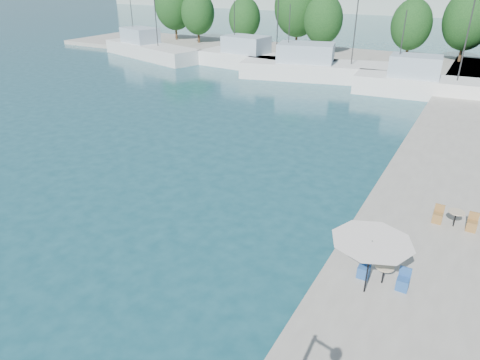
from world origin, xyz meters
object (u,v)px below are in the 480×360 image
Objects in this scene: trawler_01 at (150,49)px; trawler_04 at (433,86)px; trawler_02 at (261,60)px; trawler_03 at (327,69)px; umbrella_white at (371,247)px.

trawler_01 is 38.19m from trawler_04.
trawler_02 is 9.10m from trawler_03.
trawler_02 reaches higher than umbrella_white.
trawler_01 is 6.44× the size of umbrella_white.
trawler_01 and trawler_02 have the same top height.
trawler_04 is (11.48, -2.49, 0.00)m from trawler_03.
trawler_03 is at bearing -1.76° from trawler_02.
trawler_04 is at bearing 11.59° from trawler_01.
umbrella_white is at bearing -24.84° from trawler_01.
umbrella_white is at bearing -91.61° from trawler_04.
trawler_01 is 53.45m from umbrella_white.
trawler_01 is at bearing 138.56° from umbrella_white.
trawler_02 and trawler_04 have the same top height.
trawler_02 is 1.15× the size of trawler_04.
trawler_03 is at bearing 111.35° from umbrella_white.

